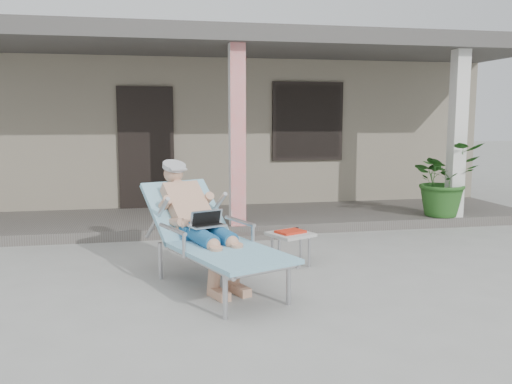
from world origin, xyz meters
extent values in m
plane|color=#9E9E99|center=(0.00, 0.00, 0.00)|extent=(60.00, 60.00, 0.00)
cube|color=gray|center=(0.00, 6.50, 1.50)|extent=(10.00, 5.00, 3.00)
cube|color=#474442|center=(0.00, 6.50, 3.15)|extent=(10.40, 5.40, 0.30)
cube|color=black|center=(-1.30, 3.97, 1.20)|extent=(0.95, 0.06, 2.10)
cube|color=black|center=(1.60, 3.97, 1.65)|extent=(1.20, 0.06, 1.30)
cube|color=black|center=(1.60, 3.96, 1.65)|extent=(1.32, 0.05, 1.42)
cube|color=#605B56|center=(0.00, 3.00, 0.07)|extent=(10.00, 2.00, 0.15)
cube|color=red|center=(0.00, 2.15, 1.45)|extent=(0.22, 0.22, 2.61)
cube|color=silver|center=(3.50, 2.15, 1.45)|extent=(0.22, 0.22, 2.61)
cube|color=#474442|center=(0.00, 3.00, 2.88)|extent=(10.00, 2.30, 0.24)
cube|color=#605B56|center=(0.00, 1.85, 0.04)|extent=(2.00, 0.30, 0.07)
cylinder|color=#B7B7BC|center=(-0.65, -1.18, 0.20)|extent=(0.05, 0.05, 0.40)
cylinder|color=#B7B7BC|center=(-0.02, -0.92, 0.20)|extent=(0.05, 0.05, 0.40)
cylinder|color=#B7B7BC|center=(-1.17, 0.12, 0.20)|extent=(0.05, 0.05, 0.40)
cylinder|color=#B7B7BC|center=(-0.54, 0.37, 0.20)|extent=(0.05, 0.05, 0.40)
cube|color=#B7B7BC|center=(-0.52, -0.58, 0.41)|extent=(1.11, 1.47, 0.03)
cube|color=#84C6CC|center=(-0.52, -0.58, 0.44)|extent=(1.22, 1.54, 0.04)
cube|color=#B7B7BC|center=(-0.88, 0.31, 0.67)|extent=(0.85, 0.83, 0.53)
cube|color=#84C6CC|center=(-0.88, 0.31, 0.70)|extent=(0.98, 0.94, 0.60)
cylinder|color=#AAAAAD|center=(-0.99, 0.59, 1.18)|extent=(0.34, 0.34, 0.14)
cube|color=silver|center=(-0.70, -0.15, 0.62)|extent=(0.42, 0.37, 0.25)
cube|color=#BBBBB6|center=(0.35, 0.44, 0.36)|extent=(0.59, 0.59, 0.04)
cylinder|color=#B7B7BC|center=(0.17, 0.26, 0.17)|extent=(0.03, 0.03, 0.34)
cylinder|color=#B7B7BC|center=(0.53, 0.26, 0.17)|extent=(0.03, 0.03, 0.34)
cylinder|color=#B7B7BC|center=(0.17, 0.62, 0.17)|extent=(0.03, 0.03, 0.34)
cylinder|color=#B7B7BC|center=(0.53, 0.62, 0.17)|extent=(0.03, 0.03, 0.34)
cube|color=red|center=(0.35, 0.44, 0.39)|extent=(0.38, 0.34, 0.03)
cube|color=black|center=(0.35, 0.56, 0.39)|extent=(0.29, 0.15, 0.03)
imported|color=#26591E|center=(3.37, 2.25, 0.75)|extent=(1.16, 1.03, 1.20)
camera|label=1|loc=(-1.26, -5.61, 1.72)|focal=38.00mm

